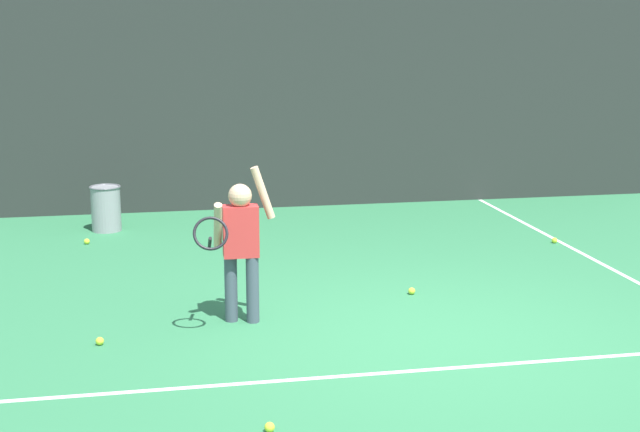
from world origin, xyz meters
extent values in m
plane|color=#2D7247|center=(0.00, 0.00, 0.00)|extent=(20.00, 20.00, 0.00)
cube|color=white|center=(0.00, -0.66, 0.00)|extent=(9.00, 0.05, 0.00)
cube|color=#282D2B|center=(0.00, 5.56, 1.56)|extent=(10.24, 0.08, 3.12)
cylinder|color=slate|center=(0.00, 5.62, 1.64)|extent=(0.09, 0.09, 3.27)
cylinder|color=slate|center=(4.97, 5.62, 1.64)|extent=(0.09, 0.09, 3.27)
cylinder|color=#3F4C59|center=(-1.55, 0.75, 0.29)|extent=(0.11, 0.11, 0.58)
cylinder|color=#3F4C59|center=(-1.37, 0.68, 0.29)|extent=(0.11, 0.11, 0.58)
cube|color=red|center=(-1.46, 0.72, 0.80)|extent=(0.30, 0.18, 0.44)
sphere|color=tan|center=(-1.46, 0.72, 1.10)|extent=(0.20, 0.20, 0.20)
cylinder|color=tan|center=(-1.27, 0.73, 1.12)|extent=(0.21, 0.07, 0.46)
cylinder|color=tan|center=(-1.66, 0.66, 0.87)|extent=(0.07, 0.29, 0.43)
cylinder|color=black|center=(-1.73, 0.54, 0.75)|extent=(0.03, 0.24, 0.15)
torus|color=black|center=(-1.74, 0.32, 0.88)|extent=(0.29, 0.17, 0.26)
cylinder|color=gray|center=(-2.74, 4.50, 0.28)|extent=(0.36, 0.36, 0.55)
torus|color=#595B60|center=(-2.74, 4.50, 0.55)|extent=(0.38, 0.38, 0.02)
sphere|color=#CCE033|center=(-1.52, -1.47, 0.03)|extent=(0.07, 0.07, 0.07)
sphere|color=#CCE033|center=(0.20, 1.20, 0.03)|extent=(0.07, 0.07, 0.07)
sphere|color=#CCE033|center=(-2.64, 0.35, 0.03)|extent=(0.07, 0.07, 0.07)
sphere|color=#CCE033|center=(-2.94, 3.82, 0.03)|extent=(0.07, 0.07, 0.07)
sphere|color=#CCE033|center=(2.43, 2.84, 0.03)|extent=(0.07, 0.07, 0.07)
camera|label=1|loc=(-2.21, -6.70, 2.53)|focal=50.67mm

